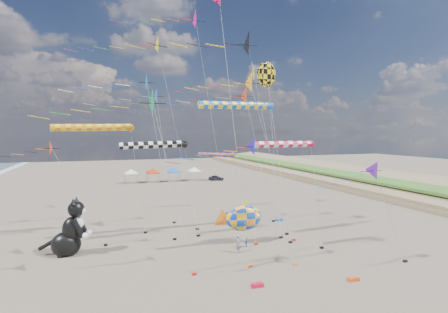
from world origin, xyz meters
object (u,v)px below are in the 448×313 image
Objects in this scene: fish_inflatable at (243,218)px; person_adult at (239,244)px; child_blue at (246,242)px; cat_inflatable at (69,226)px; parked_car at (216,178)px; child_green at (238,243)px.

fish_inflatable is 3.54m from person_adult.
fish_inflatable is 5.63× the size of child_blue.
cat_inflatable is at bearing 172.25° from fish_inflatable.
parked_car is (12.25, 46.65, -2.05)m from fish_inflatable.
child_blue is (1.38, 1.30, -0.40)m from person_adult.
fish_inflatable is 1.46× the size of parked_car.
person_adult is at bearing -2.60° from cat_inflatable.
fish_inflatable is at bearing 64.19° from child_green.
child_green is (16.05, -3.49, -2.27)m from cat_inflatable.
cat_inflatable is 17.23m from fish_inflatable.
fish_inflatable is 5.36× the size of child_green.
fish_inflatable reaches higher than child_green.
fish_inflatable reaches higher than parked_car.
parked_car reaches higher than child_blue.
parked_car is at bearing 75.29° from fish_inflatable.
parked_car reaches higher than child_green.
fish_inflatable is at bearing -177.89° from parked_car.
child_blue is at bearing 3.77° from person_adult.
cat_inflatable reaches higher than person_adult.
cat_inflatable is at bearing 122.70° from person_adult.
fish_inflatable is 48.27m from parked_car.
person_adult reaches higher than child_blue.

